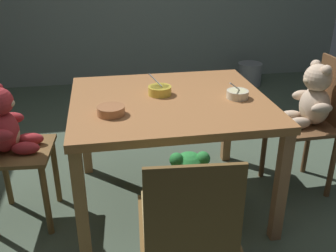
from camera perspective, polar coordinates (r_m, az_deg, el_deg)
ground_plane at (r=2.60m, az=0.19°, el=-11.15°), size 5.20×5.20×0.04m
dining_table at (r=2.28m, az=0.22°, el=2.23°), size 1.13×1.00×0.71m
teddy_chair_near_left at (r=2.31m, az=-22.79°, el=-0.98°), size 0.39×0.40×0.93m
teddy_chair_near_right at (r=2.62m, az=20.45°, el=2.73°), size 0.40×0.38×0.88m
teddy_chair_near_front at (r=1.58m, az=2.86°, el=-12.68°), size 0.42×0.43×0.85m
porridge_bowl_yellow_center at (r=2.30m, az=-1.22°, el=5.29°), size 0.14×0.14×0.12m
porridge_bowl_terracotta_near_left at (r=2.04m, az=-8.39°, el=2.28°), size 0.15×0.15×0.05m
porridge_bowl_cream_near_right at (r=2.28m, az=10.19°, el=4.65°), size 0.13×0.13×0.11m
metal_pail at (r=4.76m, az=11.92°, el=7.52°), size 0.28×0.28×0.26m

